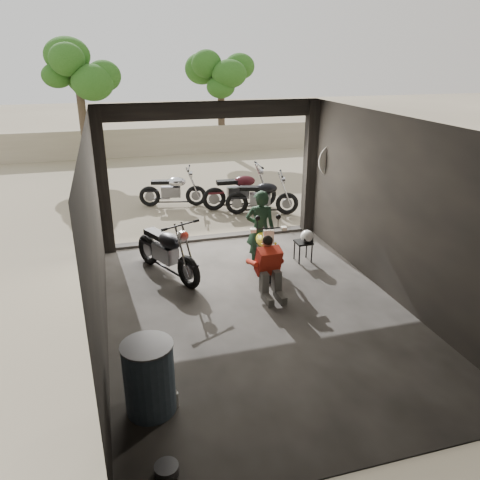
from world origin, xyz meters
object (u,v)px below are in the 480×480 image
outside_bike_c (262,194)px  mechanic (271,270)px  rider (260,229)px  stool (303,245)px  outside_bike_a (172,187)px  sign_post (333,176)px  helmet (307,236)px  main_bike (262,244)px  oil_drum (149,379)px  outside_bike_b (240,187)px  left_bike (166,247)px

outside_bike_c → mechanic: (-1.36, -4.59, -0.04)m
rider → stool: (0.95, -0.06, -0.42)m
outside_bike_a → sign_post: 4.91m
helmet → main_bike: bearing=-174.5°
outside_bike_c → outside_bike_a: bearing=74.1°
main_bike → helmet: 1.01m
oil_drum → helmet: bearing=45.0°
sign_post → outside_bike_b: bearing=98.9°
main_bike → outside_bike_b: outside_bike_b is taller
rider → oil_drum: rider is taller
left_bike → helmet: left_bike is taller
outside_bike_a → left_bike: bearing=-176.7°
left_bike → stool: (2.86, -0.12, -0.23)m
stool → mechanic: bearing=-132.2°
rider → oil_drum: size_ratio=1.71×
mechanic → outside_bike_c: bearing=71.1°
mechanic → stool: 1.80m
rider → oil_drum: (-2.63, -3.73, -0.34)m
main_bike → left_bike: (-1.91, 0.22, 0.07)m
outside_bike_b → rider: size_ratio=1.15×
main_bike → outside_bike_b: (0.67, 4.03, 0.09)m
stool → oil_drum: 5.12m
stool → sign_post: (1.13, 1.11, 1.13)m
sign_post → rider: bearing=-171.0°
oil_drum → rider: bearing=54.8°
rider → sign_post: size_ratio=0.72×
main_bike → mechanic: mechanic is taller
outside_bike_a → oil_drum: outside_bike_a is taller
mechanic → stool: (1.20, 1.33, -0.16)m
left_bike → helmet: size_ratio=6.45×
outside_bike_c → oil_drum: 7.88m
left_bike → sign_post: size_ratio=0.81×
outside_bike_a → stool: (2.09, -4.69, -0.18)m
outside_bike_c → sign_post: 2.54m
outside_bike_c → oil_drum: size_ratio=1.83×
left_bike → rider: 1.93m
outside_bike_a → stool: 5.14m
main_bike → outside_bike_c: size_ratio=0.94×
stool → oil_drum: size_ratio=0.49×
outside_bike_b → mechanic: outside_bike_b is taller
stool → rider: bearing=176.6°
outside_bike_a → sign_post: size_ratio=0.74×
outside_bike_b → outside_bike_c: (0.44, -0.66, -0.05)m
stool → outside_bike_a: bearing=114.0°
rider → oil_drum: bearing=68.6°
left_bike → outside_bike_c: 4.36m
outside_bike_a → helmet: (2.14, -4.73, 0.02)m
stool → left_bike: bearing=177.6°
outside_bike_c → sign_post: (0.98, -2.16, 0.93)m
helmet → rider: bearing=176.5°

